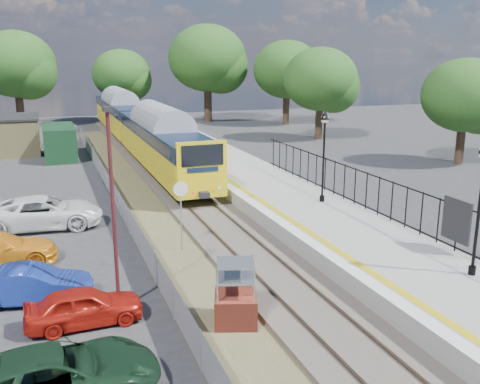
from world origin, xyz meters
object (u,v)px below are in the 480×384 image
brick_plinth (236,294)px  carpark_lamp (112,198)px  car_red (84,306)px  car_white (43,212)px  car_green (55,376)px  victorian_lamp_north (324,134)px  car_blue (32,285)px  speed_sign (181,204)px  train (137,124)px

brick_plinth → carpark_lamp: carpark_lamp is taller
car_red → car_white: (-1.07, 10.54, 0.16)m
carpark_lamp → car_green: bearing=-115.2°
victorian_lamp_north → car_blue: bearing=-159.2°
car_blue → brick_plinth: bearing=-110.8°
speed_sign → car_white: speed_sign is taller
victorian_lamp_north → car_red: 14.66m
carpark_lamp → car_green: 5.68m
brick_plinth → car_white: brick_plinth is taller
carpark_lamp → car_green: size_ratio=1.33×
carpark_lamp → car_red: size_ratio=1.87×
brick_plinth → carpark_lamp: 4.78m
car_blue → car_white: bearing=8.7°
train → carpark_lamp: 30.95m
train → speed_sign: bearing=-95.5°
victorian_lamp_north → car_blue: 15.06m
victorian_lamp_north → car_blue: (-13.65, -5.19, -3.67)m
speed_sign → car_red: (-4.33, -5.13, -1.49)m
brick_plinth → car_white: 13.28m
victorian_lamp_north → carpark_lamp: 12.94m
carpark_lamp → car_white: 10.62m
carpark_lamp → car_blue: size_ratio=1.71×
victorian_lamp_north → train: bearing=102.6°
brick_plinth → speed_sign: 6.81m
victorian_lamp_north → train: size_ratio=0.11×
speed_sign → car_green: size_ratio=0.61×
car_green → victorian_lamp_north: bearing=-52.6°
car_green → car_blue: size_ratio=1.28×
speed_sign → car_blue: speed_sign is taller
car_green → car_white: 14.26m
car_red → train: bearing=-14.3°
car_blue → car_white: 8.41m
speed_sign → car_white: size_ratio=0.55×
car_green → speed_sign: bearing=-33.6°
speed_sign → car_blue: 6.73m
victorian_lamp_north → car_green: victorian_lamp_north is taller
car_red → car_green: bearing=164.1°
speed_sign → train: bearing=86.5°
brick_plinth → car_white: bearing=114.0°
brick_plinth → speed_sign: size_ratio=0.68×
carpark_lamp → car_white: bearing=102.3°
brick_plinth → car_green: size_ratio=0.42×
car_red → car_blue: 2.63m
speed_sign → victorian_lamp_north: bearing=17.8°
train → brick_plinth: (-2.50, -32.57, -1.35)m
train → car_white: train is taller
victorian_lamp_north → brick_plinth: victorian_lamp_north is taller
train → carpark_lamp: bearing=-100.7°
car_red → car_white: size_ratio=0.64×
train → car_red: bearing=-102.4°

